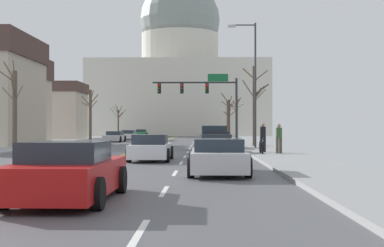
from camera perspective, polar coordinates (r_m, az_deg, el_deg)
ground at (r=32.43m, az=-6.76°, el=-3.15°), size 20.00×180.00×0.20m
signal_gantry at (r=49.81m, az=1.44°, el=3.24°), size 7.91×0.41×6.40m
street_lamp_right at (r=38.42m, az=6.41°, el=5.14°), size 2.02×0.24×8.86m
capitol_building at (r=106.02m, az=-1.29°, el=5.07°), size 33.44×22.65×32.93m
sedan_near_00 at (r=45.09m, az=2.08°, el=-1.71°), size 2.15×4.56×1.16m
pickup_truck_near_01 at (r=37.99m, az=2.40°, el=-1.64°), size 2.30×5.60×1.69m
sedan_near_02 at (r=31.14m, az=2.71°, el=-2.27°), size 2.14×4.31×1.18m
sedan_near_03 at (r=25.36m, az=-4.40°, el=-2.66°), size 1.95×4.44×1.23m
sedan_near_04 at (r=18.04m, az=2.79°, el=-3.59°), size 2.01×4.68×1.19m
sedan_near_05 at (r=11.83m, az=-13.05°, el=-5.15°), size 2.07×4.40×1.28m
sedan_oncoming_00 at (r=58.30m, az=-8.25°, el=-1.41°), size 2.09×4.47×1.15m
sedan_oncoming_01 at (r=71.66m, az=-6.80°, el=-1.21°), size 2.01×4.64×1.19m
sedan_oncoming_02 at (r=85.11m, az=-5.43°, el=-1.06°), size 2.01×4.48×1.24m
sedan_oncoming_03 at (r=98.94m, az=-4.40°, el=-0.98°), size 2.20×4.55×1.22m
flank_building_01 at (r=75.19m, az=-14.97°, el=1.34°), size 9.39×7.33×7.60m
bare_tree_00 at (r=83.01m, az=3.81°, el=0.64°), size 1.54×2.74×5.69m
bare_tree_01 at (r=80.21m, az=-7.84°, el=0.28°), size 2.31×1.88×4.80m
bare_tree_02 at (r=65.44m, az=4.75°, el=0.73°), size 2.16×1.74×5.08m
bare_tree_03 at (r=39.18m, az=-18.36°, el=1.72°), size 1.40×2.37×6.27m
bare_tree_04 at (r=41.96m, az=6.68°, el=2.19°), size 2.09×2.60×6.20m
bare_tree_05 at (r=64.23m, az=-10.77°, el=1.13°), size 2.07×2.02×6.44m
bare_tree_06 at (r=74.91m, az=3.95°, el=0.73°), size 2.03×2.09×6.19m
pedestrian_00 at (r=29.87m, az=9.23°, el=-1.40°), size 0.35×0.34×1.64m
pedestrian_01 at (r=31.29m, az=7.55°, el=-1.30°), size 0.35×0.34×1.70m
bicycle_parked at (r=29.86m, az=7.39°, el=-2.49°), size 0.12×1.77×0.85m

